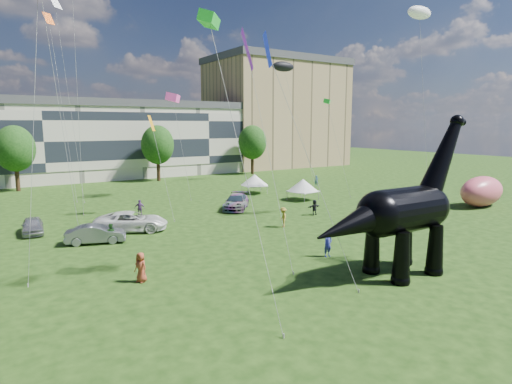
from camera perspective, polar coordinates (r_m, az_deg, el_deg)
ground at (r=22.70m, az=16.96°, el=-14.75°), size 220.00×220.00×0.00m
terrace_row at (r=75.65m, az=-26.92°, el=5.74°), size 78.00×11.00×12.00m
apartment_block at (r=96.27m, az=2.75°, el=10.15°), size 28.00×18.00×22.00m
tree_mid_left at (r=66.33m, az=-29.51°, el=5.49°), size 5.20×5.20×9.44m
tree_mid_right at (r=70.48m, az=-13.01°, el=6.55°), size 5.20×5.20×9.44m
tree_far_right at (r=78.50m, az=-0.49°, el=7.00°), size 5.20×5.20×9.44m
dinosaur_sculpture at (r=26.72m, az=18.57°, el=-2.75°), size 12.16×3.38×9.98m
car_silver at (r=40.15m, az=-27.64°, el=-4.00°), size 2.02×4.17×1.37m
car_grey at (r=35.00m, az=-20.59°, el=-5.27°), size 4.63×2.79×1.44m
car_white at (r=37.95m, az=-16.29°, el=-3.79°), size 6.64×5.09×1.68m
car_dark at (r=45.86m, az=-2.65°, el=-1.32°), size 5.24×5.68×1.60m
gazebo_near at (r=51.60m, az=6.28°, el=0.90°), size 4.32×4.32×2.55m
gazebo_far at (r=56.40m, az=-0.21°, el=1.61°), size 4.39×4.39×2.51m
inflatable_pink at (r=53.49m, az=27.87°, el=0.08°), size 6.92×3.76×3.37m
visitors at (r=31.77m, az=-3.58°, el=-5.90°), size 52.02×43.90×1.79m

